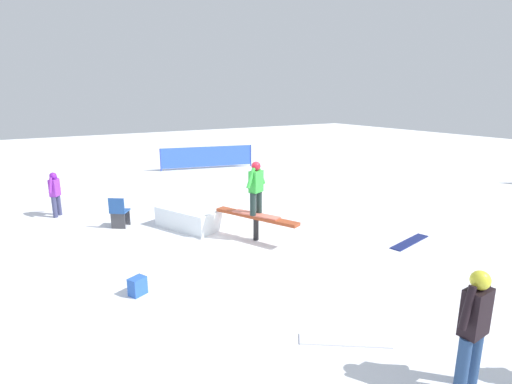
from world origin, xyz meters
name	(u,v)px	position (x,y,z in m)	size (l,w,h in m)	color
ground_plane	(256,240)	(0.00, 0.00, 0.00)	(60.00, 60.00, 0.00)	white
rail_feature	(256,219)	(0.00, 0.00, 0.57)	(2.34, 1.20, 0.67)	black
snow_kicker_ramp	(196,215)	(-1.93, -0.82, 0.28)	(1.80, 1.50, 0.56)	white
main_rider_on_rail	(256,189)	(0.00, 0.00, 1.36)	(1.31, 0.81, 1.37)	#E0705C
bystander_purple	(55,192)	(-4.91, -4.13, 0.76)	(0.56, 0.41, 1.36)	#3D4067
bystander_black	(474,324)	(5.92, -0.48, 0.91)	(0.25, 0.68, 1.62)	navy
loose_snowboard_navy	(410,242)	(2.18, 3.22, 0.01)	(1.50, 0.28, 0.02)	navy
loose_snowboard_white	(345,341)	(4.39, -1.09, 0.01)	(1.38, 0.28, 0.02)	silver
folding_chair	(119,213)	(-2.84, -2.74, 0.41)	(0.61, 0.61, 0.88)	#3F3F44
backpack_on_snow	(138,286)	(1.30, -3.38, 0.17)	(0.30, 0.22, 0.34)	blue
safety_fence	(207,157)	(-9.81, 3.13, 0.60)	(1.10, 4.48, 1.10)	blue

